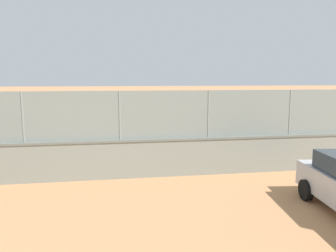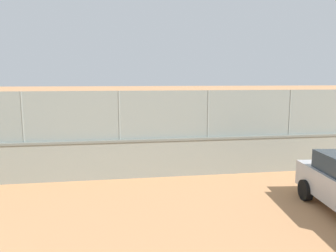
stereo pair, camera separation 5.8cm
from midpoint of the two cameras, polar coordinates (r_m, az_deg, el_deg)
ground_plane at (r=23.05m, az=5.88°, el=-0.55°), size 260.00×260.00×0.00m
perimeter_wall at (r=12.23m, az=6.92°, el=-5.21°), size 33.29×0.56×1.43m
fence_panel_on_wall at (r=11.96m, az=7.06°, el=2.17°), size 32.69×0.25×1.75m
player_foreground_swinging at (r=14.61m, az=4.55°, el=-1.69°), size 0.78×1.21×1.73m
player_baseline_waiting at (r=18.05m, az=-8.00°, el=-0.37°), size 0.95×0.92×1.46m
sports_ball at (r=14.17m, az=3.24°, el=-5.81°), size 0.22×0.22×0.22m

